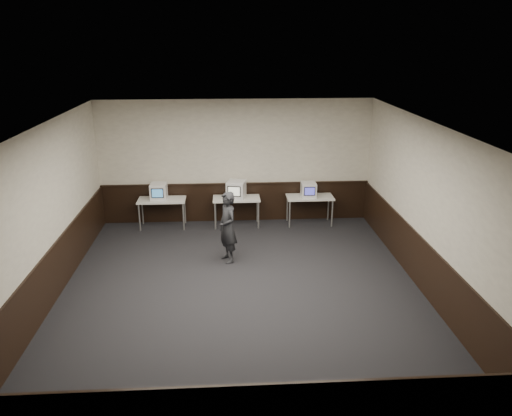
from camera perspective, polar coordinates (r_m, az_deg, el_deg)
The scene contains 17 objects.
floor at distance 9.75m, azimuth -1.65°, elevation -9.53°, with size 8.00×8.00×0.00m, color black.
ceiling at distance 8.69m, azimuth -1.85°, elevation 9.35°, with size 8.00×8.00×0.00m, color white.
back_wall at distance 12.94m, azimuth -2.34°, elevation 5.30°, with size 7.00×7.00×0.00m, color beige.
front_wall at distance 5.50m, azimuth -0.30°, elevation -14.72°, with size 7.00×7.00×0.00m, color beige.
left_wall at distance 9.66m, azimuth -22.99°, elevation -1.02°, with size 8.00×8.00×0.00m, color beige.
right_wall at distance 9.84m, azimuth 19.08°, elevation -0.17°, with size 8.00×8.00×0.00m, color beige.
wainscot_back at distance 13.22m, azimuth -2.28°, elevation 0.64°, with size 6.98×0.04×1.00m, color black.
wainscot_left at distance 10.05m, azimuth -22.08°, elevation -6.92°, with size 0.04×7.98×1.00m, color black.
wainscot_right at distance 10.23m, azimuth 18.31°, elevation -6.01°, with size 0.04×7.98×1.00m, color black.
wainscot_rail at distance 13.05m, azimuth -2.30°, elevation 2.79°, with size 6.98×0.06×0.04m, color black.
desk_left at distance 12.90m, azimuth -10.71°, elevation 0.69°, with size 1.20×0.60×0.75m.
desk_center at distance 12.80m, azimuth -2.25°, elevation 0.87°, with size 1.20×0.60×0.75m.
desk_right at distance 12.98m, azimuth 6.17°, elevation 1.03°, with size 1.20×0.60×0.75m.
emac_left at distance 12.84m, azimuth -11.06°, elevation 1.87°, with size 0.42×0.45×0.41m.
emac_center at distance 12.71m, azimuth -2.29°, elevation 2.12°, with size 0.55×0.56×0.45m.
emac_right at distance 12.86m, azimuth 6.03°, elevation 2.09°, with size 0.39×0.42×0.38m.
person at distance 10.72m, azimuth -3.28°, elevation -2.21°, with size 0.57×0.38×1.57m, color black.
Camera 1 is at (-0.26, -8.57, 4.65)m, focal length 35.00 mm.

